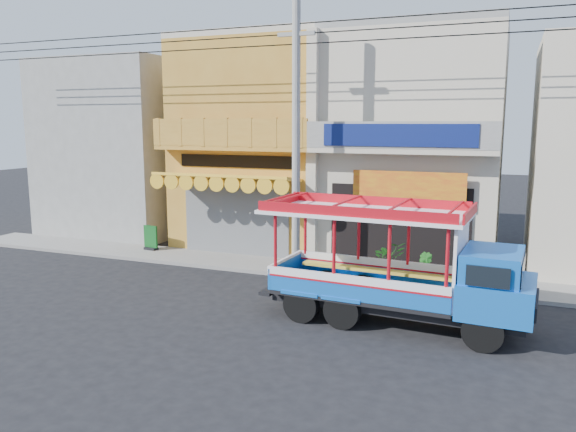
% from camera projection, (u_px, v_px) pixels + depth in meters
% --- Properties ---
extents(ground, '(90.00, 90.00, 0.00)m').
position_uv_depth(ground, '(287.00, 310.00, 14.91)').
color(ground, black).
rests_on(ground, ground).
extents(sidewalk, '(30.00, 2.00, 0.12)m').
position_uv_depth(sidewalk, '(332.00, 272.00, 18.57)').
color(sidewalk, slate).
rests_on(sidewalk, ground).
extents(shophouse_left, '(6.00, 7.50, 8.24)m').
position_uv_depth(shophouse_left, '(268.00, 143.00, 22.99)').
color(shophouse_left, '#B47928').
rests_on(shophouse_left, ground).
extents(shophouse_right, '(6.00, 6.75, 8.24)m').
position_uv_depth(shophouse_right, '(416.00, 145.00, 20.82)').
color(shophouse_right, beige).
rests_on(shophouse_right, ground).
extents(party_pilaster, '(0.35, 0.30, 8.00)m').
position_uv_depth(party_pilaster, '(312.00, 150.00, 19.07)').
color(party_pilaster, beige).
rests_on(party_pilaster, ground).
extents(filler_building_left, '(6.00, 6.00, 7.60)m').
position_uv_depth(filler_building_left, '(128.00, 148.00, 25.61)').
color(filler_building_left, gray).
rests_on(filler_building_left, ground).
extents(utility_pole, '(28.00, 0.26, 9.00)m').
position_uv_depth(utility_pole, '(301.00, 119.00, 17.42)').
color(utility_pole, gray).
rests_on(utility_pole, ground).
extents(songthaew_truck, '(6.60, 2.52, 3.02)m').
position_uv_depth(songthaew_truck, '(414.00, 269.00, 13.50)').
color(songthaew_truck, black).
rests_on(songthaew_truck, ground).
extents(green_sign, '(0.61, 0.34, 0.94)m').
position_uv_depth(green_sign, '(151.00, 240.00, 21.47)').
color(green_sign, black).
rests_on(green_sign, sidewalk).
extents(potted_plant_a, '(1.32, 1.31, 1.11)m').
position_uv_depth(potted_plant_a, '(388.00, 258.00, 17.81)').
color(potted_plant_a, '#1C5B1A').
rests_on(potted_plant_a, sidewalk).
extents(potted_plant_b, '(0.61, 0.58, 0.87)m').
position_uv_depth(potted_plant_b, '(426.00, 267.00, 17.26)').
color(potted_plant_b, '#1C5B1A').
rests_on(potted_plant_b, sidewalk).
extents(potted_plant_c, '(0.59, 0.59, 1.01)m').
position_uv_depth(potted_plant_c, '(465.00, 265.00, 17.23)').
color(potted_plant_c, '#1C5B1A').
rests_on(potted_plant_c, sidewalk).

